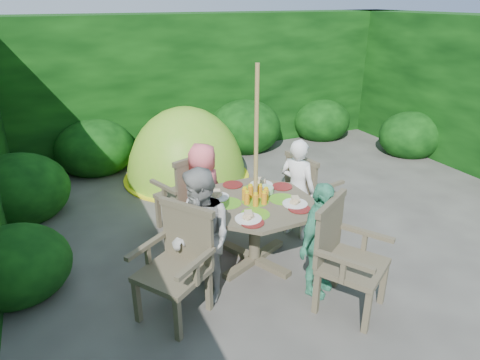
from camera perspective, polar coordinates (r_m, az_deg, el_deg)
name	(u,v)px	position (r m, az deg, el deg)	size (l,w,h in m)	color
ground	(311,233)	(5.57, 9.45, -6.94)	(60.00, 60.00, 0.00)	#403E39
hedge_enclosure	(265,113)	(6.16, 3.41, 8.93)	(9.00, 9.00, 2.50)	black
patio_table	(255,211)	(4.63, 2.06, -4.15)	(1.73, 1.73, 0.91)	#453E2D
parasol_pole	(256,172)	(4.43, 2.12, 1.10)	(0.04, 0.04, 2.20)	olive
garden_chair_right	(309,190)	(5.50, 9.15, -1.33)	(0.61, 0.66, 0.95)	#453E2D
garden_chair_left	(178,262)	(4.02, -8.29, -10.72)	(0.79, 0.80, 1.01)	#453E2D
garden_chair_back	(187,192)	(5.35, -7.08, -1.60)	(0.75, 0.71, 1.00)	#453E2D
garden_chair_front	(344,255)	(4.15, 13.75, -9.75)	(0.82, 0.80, 1.04)	#453E2D
child_right	(297,189)	(5.21, 7.62, -1.21)	(0.46, 0.30, 1.26)	white
child_left	(202,237)	(4.10, -5.15, -7.58)	(0.66, 0.51, 1.35)	#A0A09A
child_back	(203,193)	(5.13, -4.89, -1.71)	(0.60, 0.39, 1.23)	#FD6872
child_front	(319,240)	(4.25, 10.46, -7.89)	(0.70, 0.29, 1.20)	#4DB48A
dome_tent	(187,177)	(7.17, -7.05, 0.36)	(2.25, 2.25, 2.36)	#75C425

